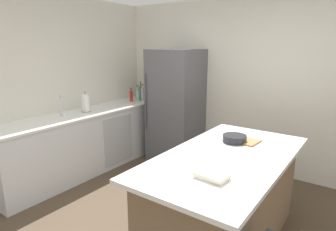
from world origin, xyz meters
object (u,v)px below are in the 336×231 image
at_px(sink_faucet, 61,105).
at_px(cookbook_stack, 212,175).
at_px(soda_bottle, 143,94).
at_px(olive_oil_bottle, 141,92).
at_px(refrigerator, 176,106).
at_px(paper_towel_roll, 86,103).
at_px(cutting_board, 245,141).
at_px(hot_sauce_bottle, 131,96).
at_px(gin_bottle, 138,95).
at_px(mixing_bowl, 234,139).
at_px(kitchen_island, 224,199).

relative_size(sink_faucet, cookbook_stack, 1.15).
distance_m(soda_bottle, cookbook_stack, 3.21).
bearing_deg(olive_oil_bottle, refrigerator, -9.08).
bearing_deg(paper_towel_roll, cutting_board, 2.98).
xyz_separation_m(sink_faucet, soda_bottle, (0.14, 1.58, -0.04)).
distance_m(olive_oil_bottle, soda_bottle, 0.17).
bearing_deg(sink_faucet, hot_sauce_bottle, 88.93).
xyz_separation_m(gin_bottle, mixing_bowl, (2.29, -1.06, -0.10)).
bearing_deg(olive_oil_bottle, mixing_bowl, -27.64).
bearing_deg(cookbook_stack, gin_bottle, 141.68).
bearing_deg(mixing_bowl, kitchen_island, -76.63).
distance_m(hot_sauce_bottle, mixing_bowl, 2.56).
xyz_separation_m(sink_faucet, gin_bottle, (0.10, 1.49, -0.04)).
height_order(hot_sauce_bottle, cookbook_stack, hot_sauce_bottle).
distance_m(refrigerator, mixing_bowl, 1.87).
bearing_deg(refrigerator, hot_sauce_bottle, -170.63).
bearing_deg(refrigerator, paper_towel_roll, -125.51).
xyz_separation_m(kitchen_island, olive_oil_bottle, (-2.49, 1.65, 0.59)).
height_order(refrigerator, olive_oil_bottle, refrigerator).
height_order(gin_bottle, cutting_board, gin_bottle).
bearing_deg(refrigerator, kitchen_island, -43.37).
xyz_separation_m(refrigerator, hot_sauce_bottle, (-0.86, -0.14, 0.10)).
xyz_separation_m(hot_sauce_bottle, cutting_board, (2.45, -0.90, -0.11)).
relative_size(gin_bottle, mixing_bowl, 1.12).
distance_m(soda_bottle, hot_sauce_bottle, 0.22).
height_order(kitchen_island, gin_bottle, gin_bottle).
bearing_deg(hot_sauce_bottle, refrigerator, 9.37).
distance_m(kitchen_island, hot_sauce_bottle, 2.87).
relative_size(soda_bottle, cutting_board, 0.96).
relative_size(gin_bottle, hot_sauce_bottle, 1.16).
bearing_deg(paper_towel_roll, mixing_bowl, 1.29).
bearing_deg(sink_faucet, mixing_bowl, 10.20).
distance_m(cookbook_stack, mixing_bowl, 0.93).
xyz_separation_m(paper_towel_roll, soda_bottle, (0.08, 1.21, -0.01)).
distance_m(gin_bottle, cookbook_stack, 3.18).
bearing_deg(sink_faucet, cookbook_stack, -10.48).
bearing_deg(kitchen_island, cookbook_stack, -77.88).
height_order(kitchen_island, olive_oil_bottle, olive_oil_bottle).
distance_m(soda_bottle, cutting_board, 2.58).
bearing_deg(paper_towel_roll, kitchen_island, -8.15).
bearing_deg(cutting_board, cookbook_stack, -83.00).
relative_size(paper_towel_roll, soda_bottle, 1.07).
bearing_deg(kitchen_island, paper_towel_roll, 171.85).
xyz_separation_m(refrigerator, mixing_bowl, (1.51, -1.11, 0.02)).
relative_size(paper_towel_roll, hot_sauce_bottle, 1.29).
height_order(gin_bottle, cookbook_stack, gin_bottle).
xyz_separation_m(kitchen_island, paper_towel_roll, (-2.43, 0.35, 0.60)).
distance_m(gin_bottle, cutting_board, 2.57).
xyz_separation_m(sink_faucet, olive_oil_bottle, (0.00, 1.68, -0.03)).
bearing_deg(hot_sauce_bottle, sink_faucet, -91.07).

